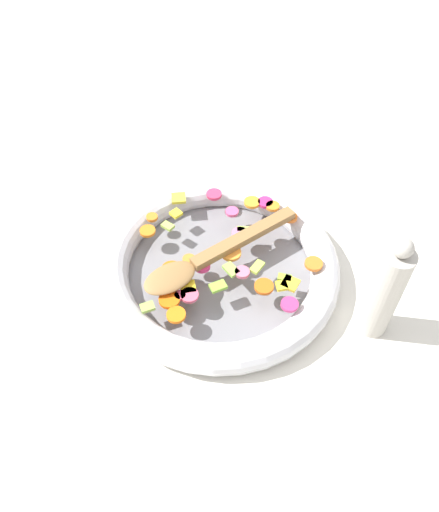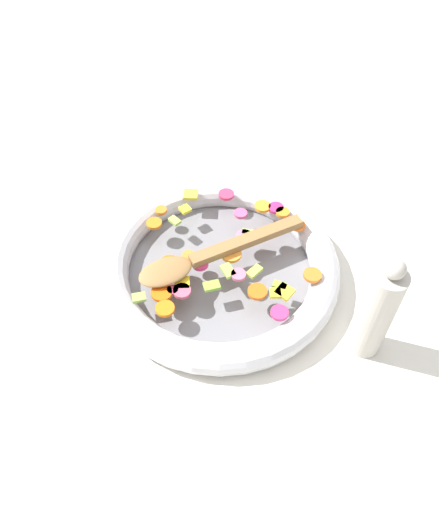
# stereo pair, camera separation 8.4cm
# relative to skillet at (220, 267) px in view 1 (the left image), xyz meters

# --- Properties ---
(ground_plane) EXTENTS (4.00, 4.00, 0.00)m
(ground_plane) POSITION_rel_skillet_xyz_m (0.00, 0.00, -0.02)
(ground_plane) COLOR silver
(skillet) EXTENTS (0.41, 0.41, 0.05)m
(skillet) POSITION_rel_skillet_xyz_m (0.00, 0.00, 0.00)
(skillet) COLOR slate
(skillet) RESTS_ON ground_plane
(chopped_vegetables) EXTENTS (0.33, 0.34, 0.01)m
(chopped_vegetables) POSITION_rel_skillet_xyz_m (0.00, 0.01, 0.03)
(chopped_vegetables) COLOR orange
(chopped_vegetables) RESTS_ON skillet
(wooden_spoon) EXTENTS (0.13, 0.30, 0.01)m
(wooden_spoon) POSITION_rel_skillet_xyz_m (-0.01, -0.02, 0.04)
(wooden_spoon) COLOR olive
(wooden_spoon) RESTS_ON chopped_vegetables
(pepper_mill) EXTENTS (0.05, 0.05, 0.21)m
(pepper_mill) POSITION_rel_skillet_xyz_m (0.26, 0.06, 0.07)
(pepper_mill) COLOR #B2ADA3
(pepper_mill) RESTS_ON ground_plane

